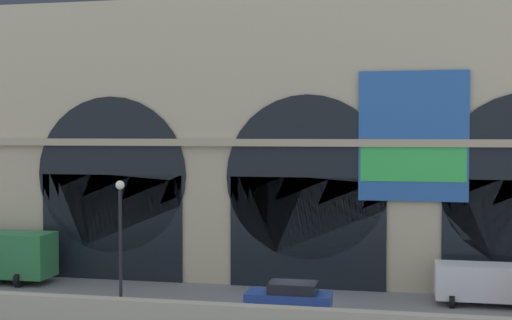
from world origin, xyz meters
TOP-DOWN VIEW (x-y plane):
  - ground_plane at (0.00, 0.00)m, footprint 200.00×200.00m
  - station_building at (0.03, 7.87)m, footprint 51.84×6.17m
  - car_center at (-0.10, -0.75)m, footprint 4.40×2.22m
  - van_mideast at (9.88, 2.77)m, footprint 5.20×2.48m
  - street_lamp_quayside at (-7.94, -4.14)m, footprint 0.44×0.44m

SIDE VIEW (x-z plane):
  - ground_plane at x=0.00m, z-range 0.00..0.00m
  - car_center at x=-0.10m, z-range 0.03..1.58m
  - van_mideast at x=9.88m, z-range 0.15..2.35m
  - street_lamp_quayside at x=-7.94m, z-range 0.96..7.86m
  - station_building at x=0.03m, z-range -0.22..20.48m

